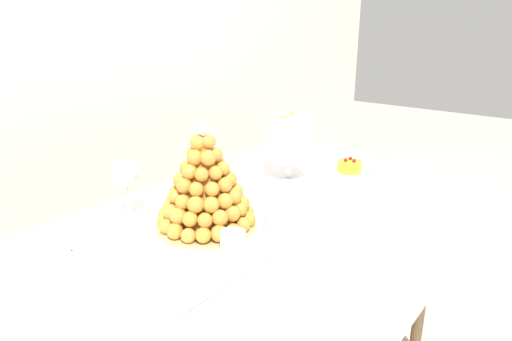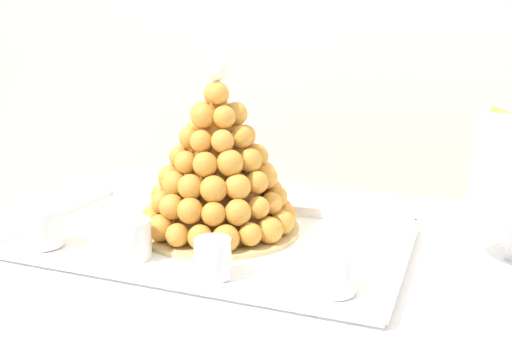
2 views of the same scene
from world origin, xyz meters
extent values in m
cylinder|color=brown|center=(-0.59, 0.33, 0.38)|extent=(0.04, 0.04, 0.76)
cube|color=brown|center=(0.00, 0.00, 0.77)|extent=(1.30, 0.77, 0.02)
cube|color=white|center=(0.00, 0.00, 0.78)|extent=(1.36, 0.83, 0.00)
cube|color=white|center=(0.00, 0.42, 0.62)|extent=(1.36, 0.01, 0.33)
cube|color=white|center=(-0.68, 0.00, 0.62)|extent=(0.01, 0.83, 0.33)
cube|color=white|center=(-0.23, 0.00, 0.79)|extent=(0.63, 0.36, 0.01)
cube|color=white|center=(-0.23, -0.19, 0.80)|extent=(0.63, 0.01, 0.02)
cube|color=white|center=(-0.23, 0.18, 0.80)|extent=(0.63, 0.01, 0.02)
cube|color=white|center=(-0.54, 0.00, 0.80)|extent=(0.01, 0.36, 0.02)
cube|color=white|center=(0.09, 0.00, 0.80)|extent=(0.01, 0.36, 0.02)
cylinder|color=white|center=(-0.23, 0.00, 0.79)|extent=(0.33, 0.33, 0.00)
cylinder|color=tan|center=(-0.23, 0.04, 0.80)|extent=(0.28, 0.28, 0.01)
cone|color=#B8752B|center=(-0.23, 0.04, 0.92)|extent=(0.19, 0.19, 0.24)
sphere|color=gold|center=(-0.11, 0.04, 0.82)|extent=(0.04, 0.04, 0.04)
sphere|color=gold|center=(-0.12, 0.08, 0.82)|extent=(0.04, 0.04, 0.04)
sphere|color=gold|center=(-0.14, 0.11, 0.82)|extent=(0.04, 0.04, 0.04)
sphere|color=gold|center=(-0.17, 0.14, 0.82)|extent=(0.04, 0.04, 0.04)
sphere|color=gold|center=(-0.21, 0.15, 0.82)|extent=(0.04, 0.04, 0.04)
sphere|color=gold|center=(-0.25, 0.15, 0.82)|extent=(0.04, 0.04, 0.04)
sphere|color=gold|center=(-0.28, 0.14, 0.82)|extent=(0.04, 0.04, 0.04)
sphere|color=gold|center=(-0.31, 0.11, 0.82)|extent=(0.04, 0.04, 0.04)
sphere|color=gold|center=(-0.33, 0.08, 0.82)|extent=(0.04, 0.04, 0.04)
sphere|color=gold|center=(-0.34, 0.04, 0.82)|extent=(0.04, 0.04, 0.04)
sphere|color=gold|center=(-0.33, 0.00, 0.82)|extent=(0.04, 0.04, 0.04)
sphere|color=gold|center=(-0.31, -0.03, 0.82)|extent=(0.04, 0.04, 0.04)
sphere|color=gold|center=(-0.28, -0.06, 0.82)|extent=(0.04, 0.04, 0.04)
sphere|color=gold|center=(-0.25, -0.07, 0.82)|extent=(0.04, 0.04, 0.04)
sphere|color=gold|center=(-0.21, -0.07, 0.82)|extent=(0.04, 0.04, 0.04)
sphere|color=gold|center=(-0.17, -0.06, 0.82)|extent=(0.04, 0.04, 0.04)
sphere|color=gold|center=(-0.14, -0.03, 0.82)|extent=(0.04, 0.04, 0.04)
sphere|color=gold|center=(-0.12, 0.00, 0.82)|extent=(0.04, 0.04, 0.04)
sphere|color=gold|center=(-0.14, 0.07, 0.86)|extent=(0.04, 0.04, 0.04)
sphere|color=gold|center=(-0.16, 0.11, 0.86)|extent=(0.04, 0.04, 0.04)
sphere|color=gold|center=(-0.19, 0.13, 0.86)|extent=(0.04, 0.04, 0.04)
sphere|color=gold|center=(-0.22, 0.14, 0.86)|extent=(0.04, 0.04, 0.04)
sphere|color=gold|center=(-0.26, 0.13, 0.86)|extent=(0.04, 0.04, 0.04)
sphere|color=gold|center=(-0.29, 0.11, 0.86)|extent=(0.04, 0.04, 0.04)
sphere|color=gold|center=(-0.31, 0.08, 0.86)|extent=(0.04, 0.04, 0.04)
sphere|color=gold|center=(-0.32, 0.04, 0.86)|extent=(0.04, 0.04, 0.04)
sphere|color=gold|center=(-0.32, 0.01, 0.86)|extent=(0.04, 0.04, 0.04)
sphere|color=gold|center=(-0.30, -0.02, 0.86)|extent=(0.04, 0.04, 0.04)
sphere|color=gold|center=(-0.27, -0.05, 0.86)|extent=(0.04, 0.04, 0.04)
sphere|color=gold|center=(-0.23, -0.06, 0.86)|extent=(0.04, 0.04, 0.04)
sphere|color=gold|center=(-0.19, -0.05, 0.86)|extent=(0.04, 0.04, 0.04)
sphere|color=gold|center=(-0.16, -0.03, 0.86)|extent=(0.04, 0.04, 0.04)
sphere|color=gold|center=(-0.14, 0.00, 0.86)|extent=(0.04, 0.04, 0.04)
sphere|color=gold|center=(-0.13, 0.04, 0.86)|extent=(0.04, 0.04, 0.04)
sphere|color=gold|center=(-0.17, 0.09, 0.89)|extent=(0.04, 0.04, 0.04)
sphere|color=gold|center=(-0.20, 0.11, 0.89)|extent=(0.04, 0.04, 0.04)
sphere|color=gold|center=(-0.23, 0.12, 0.89)|extent=(0.04, 0.04, 0.04)
sphere|color=gold|center=(-0.27, 0.11, 0.89)|extent=(0.04, 0.04, 0.04)
sphere|color=gold|center=(-0.30, 0.08, 0.89)|extent=(0.04, 0.04, 0.04)
sphere|color=gold|center=(-0.31, 0.04, 0.89)|extent=(0.04, 0.04, 0.04)
sphere|color=gold|center=(-0.30, 0.01, 0.89)|extent=(0.04, 0.04, 0.04)
sphere|color=gold|center=(-0.27, -0.02, 0.89)|extent=(0.04, 0.04, 0.04)
sphere|color=gold|center=(-0.24, -0.04, 0.89)|extent=(0.04, 0.04, 0.04)
sphere|color=gold|center=(-0.20, -0.03, 0.89)|extent=(0.04, 0.04, 0.04)
sphere|color=gold|center=(-0.17, -0.01, 0.89)|extent=(0.04, 0.04, 0.04)
sphere|color=gold|center=(-0.15, 0.02, 0.89)|extent=(0.04, 0.04, 0.04)
sphere|color=gold|center=(-0.15, 0.06, 0.89)|extent=(0.04, 0.04, 0.04)
sphere|color=gold|center=(-0.20, 0.10, 0.93)|extent=(0.04, 0.04, 0.04)
sphere|color=gold|center=(-0.23, 0.10, 0.92)|extent=(0.04, 0.04, 0.04)
sphere|color=gold|center=(-0.27, 0.09, 0.93)|extent=(0.04, 0.04, 0.04)
sphere|color=gold|center=(-0.29, 0.05, 0.93)|extent=(0.04, 0.04, 0.04)
sphere|color=gold|center=(-0.28, 0.01, 0.93)|extent=(0.04, 0.04, 0.04)
sphere|color=gold|center=(-0.26, -0.01, 0.92)|extent=(0.04, 0.04, 0.04)
sphere|color=gold|center=(-0.22, -0.02, 0.93)|extent=(0.04, 0.04, 0.04)
sphere|color=gold|center=(-0.18, -0.01, 0.93)|extent=(0.04, 0.04, 0.04)
sphere|color=gold|center=(-0.16, 0.03, 0.93)|extent=(0.04, 0.04, 0.04)
sphere|color=gold|center=(-0.17, 0.07, 0.93)|extent=(0.04, 0.04, 0.04)
sphere|color=gold|center=(-0.22, 0.09, 0.96)|extent=(0.04, 0.04, 0.04)
sphere|color=gold|center=(-0.25, 0.08, 0.96)|extent=(0.04, 0.04, 0.04)
sphere|color=gold|center=(-0.27, 0.05, 0.96)|extent=(0.04, 0.04, 0.04)
sphere|color=gold|center=(-0.26, 0.01, 0.96)|extent=(0.04, 0.04, 0.04)
sphere|color=gold|center=(-0.23, -0.01, 0.96)|extent=(0.04, 0.04, 0.04)
sphere|color=gold|center=(-0.20, 0.00, 0.96)|extent=(0.04, 0.04, 0.04)
sphere|color=gold|center=(-0.18, 0.03, 0.96)|extent=(0.04, 0.04, 0.04)
sphere|color=gold|center=(-0.19, 0.07, 0.96)|extent=(0.04, 0.04, 0.04)
sphere|color=gold|center=(-0.23, 0.07, 1.00)|extent=(0.04, 0.04, 0.04)
sphere|color=gold|center=(-0.26, 0.04, 1.00)|extent=(0.04, 0.04, 0.04)
sphere|color=gold|center=(-0.24, 0.01, 1.00)|extent=(0.04, 0.04, 0.04)
sphere|color=gold|center=(-0.21, 0.02, 1.00)|extent=(0.04, 0.04, 0.04)
sphere|color=gold|center=(-0.20, 0.05, 1.00)|extent=(0.04, 0.04, 0.04)
sphere|color=gold|center=(-0.23, 0.05, 1.03)|extent=(0.04, 0.04, 0.04)
sphere|color=gold|center=(-0.22, 0.03, 1.03)|extent=(0.04, 0.04, 0.04)
sphere|color=white|center=(-0.23, 0.04, 1.07)|extent=(0.04, 0.04, 0.04)
cylinder|color=silver|center=(-0.46, -0.12, 0.82)|extent=(0.06, 0.06, 0.06)
cylinder|color=#F4EAC6|center=(-0.46, -0.12, 0.81)|extent=(0.06, 0.06, 0.02)
cylinder|color=white|center=(-0.46, -0.12, 0.83)|extent=(0.06, 0.06, 0.02)
sphere|color=brown|center=(-0.47, -0.12, 0.84)|extent=(0.02, 0.02, 0.02)
cylinder|color=silver|center=(-0.30, -0.12, 0.82)|extent=(0.06, 0.06, 0.06)
cylinder|color=#F4EAC6|center=(-0.30, -0.12, 0.81)|extent=(0.06, 0.06, 0.02)
cylinder|color=white|center=(-0.30, -0.12, 0.83)|extent=(0.06, 0.06, 0.02)
sphere|color=brown|center=(-0.30, -0.12, 0.84)|extent=(0.02, 0.02, 0.02)
cylinder|color=silver|center=(-0.16, -0.13, 0.82)|extent=(0.05, 0.05, 0.06)
cylinder|color=brown|center=(-0.16, -0.13, 0.81)|extent=(0.05, 0.05, 0.02)
cylinder|color=#8C603D|center=(-0.16, -0.13, 0.83)|extent=(0.05, 0.05, 0.02)
sphere|color=brown|center=(-0.16, -0.14, 0.84)|extent=(0.01, 0.01, 0.01)
cylinder|color=silver|center=(0.01, -0.12, 0.82)|extent=(0.06, 0.06, 0.06)
cylinder|color=brown|center=(0.01, -0.12, 0.81)|extent=(0.06, 0.06, 0.02)
cylinder|color=#8C603D|center=(0.01, -0.12, 0.83)|extent=(0.06, 0.06, 0.02)
sphere|color=brown|center=(0.02, -0.12, 0.84)|extent=(0.02, 0.02, 0.02)
cylinder|color=white|center=(0.24, 0.09, 0.79)|extent=(0.11, 0.11, 0.01)
cylinder|color=brown|center=(0.23, 0.11, 0.88)|extent=(0.06, 0.05, 0.04)
cylinder|color=#E54C47|center=(0.22, 0.07, 0.88)|extent=(0.06, 0.06, 0.07)
cylinder|color=#F9A54C|center=(0.21, 0.10, 0.90)|extent=(0.05, 0.05, 0.04)
cylinder|color=#F9A54C|center=(0.20, 0.09, 0.93)|extent=(0.06, 0.05, 0.04)
cylinder|color=#72B2E0|center=(0.22, 0.11, 0.97)|extent=(0.06, 0.06, 0.06)
cylinder|color=brown|center=(0.22, 0.08, 0.97)|extent=(0.07, 0.05, 0.06)
cylinder|color=yellow|center=(0.21, 0.09, 1.00)|extent=(0.07, 0.06, 0.06)
cylinder|color=silver|center=(-0.31, 0.26, 0.79)|extent=(0.06, 0.06, 0.00)
cylinder|color=silver|center=(-0.31, 0.26, 0.84)|extent=(0.01, 0.01, 0.10)
sphere|color=silver|center=(-0.31, 0.26, 0.93)|extent=(0.08, 0.08, 0.08)
camera|label=1|loc=(-1.02, -0.74, 1.33)|focal=31.49mm
camera|label=2|loc=(0.17, -0.80, 1.12)|focal=39.72mm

